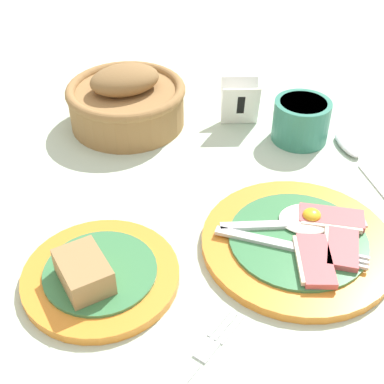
{
  "coord_description": "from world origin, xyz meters",
  "views": [
    {
      "loc": [
        -0.11,
        -0.46,
        0.47
      ],
      "look_at": [
        -0.05,
        0.1,
        0.02
      ],
      "focal_mm": 50.0,
      "sensor_mm": 36.0,
      "label": 1
    }
  ],
  "objects_px": {
    "teaspoon_by_saucer": "(355,155)",
    "number_card": "(240,103)",
    "sugar_cup": "(301,119)",
    "bread_basket": "(127,100)",
    "breakfast_plate": "(300,240)",
    "bread_plate": "(98,275)",
    "fork_on_cloth": "(185,376)"
  },
  "relations": [
    {
      "from": "sugar_cup",
      "to": "fork_on_cloth",
      "type": "distance_m",
      "value": 0.47
    },
    {
      "from": "bread_plate",
      "to": "fork_on_cloth",
      "type": "distance_m",
      "value": 0.16
    },
    {
      "from": "bread_basket",
      "to": "number_card",
      "type": "relative_size",
      "value": 2.63
    },
    {
      "from": "bread_basket",
      "to": "number_card",
      "type": "distance_m",
      "value": 0.19
    },
    {
      "from": "number_card",
      "to": "bread_plate",
      "type": "bearing_deg",
      "value": -119.57
    },
    {
      "from": "breakfast_plate",
      "to": "fork_on_cloth",
      "type": "distance_m",
      "value": 0.23
    },
    {
      "from": "breakfast_plate",
      "to": "number_card",
      "type": "bearing_deg",
      "value": 94.38
    },
    {
      "from": "bread_basket",
      "to": "bread_plate",
      "type": "bearing_deg",
      "value": -96.71
    },
    {
      "from": "bread_basket",
      "to": "teaspoon_by_saucer",
      "type": "bearing_deg",
      "value": -22.26
    },
    {
      "from": "teaspoon_by_saucer",
      "to": "number_card",
      "type": "bearing_deg",
      "value": 45.83
    },
    {
      "from": "sugar_cup",
      "to": "bread_basket",
      "type": "xyz_separation_m",
      "value": [
        -0.27,
        0.08,
        0.01
      ]
    },
    {
      "from": "breakfast_plate",
      "to": "teaspoon_by_saucer",
      "type": "distance_m",
      "value": 0.22
    },
    {
      "from": "bread_basket",
      "to": "breakfast_plate",
      "type": "bearing_deg",
      "value": -56.86
    },
    {
      "from": "breakfast_plate",
      "to": "sugar_cup",
      "type": "relative_size",
      "value": 2.7
    },
    {
      "from": "bread_basket",
      "to": "number_card",
      "type": "bearing_deg",
      "value": -5.99
    },
    {
      "from": "bread_plate",
      "to": "teaspoon_by_saucer",
      "type": "relative_size",
      "value": 0.95
    },
    {
      "from": "number_card",
      "to": "bread_basket",
      "type": "bearing_deg",
      "value": 178.76
    },
    {
      "from": "bread_plate",
      "to": "fork_on_cloth",
      "type": "height_order",
      "value": "bread_plate"
    },
    {
      "from": "teaspoon_by_saucer",
      "to": "sugar_cup",
      "type": "bearing_deg",
      "value": 42.13
    },
    {
      "from": "bread_plate",
      "to": "sugar_cup",
      "type": "xyz_separation_m",
      "value": [
        0.31,
        0.27,
        0.02
      ]
    },
    {
      "from": "bread_plate",
      "to": "fork_on_cloth",
      "type": "bearing_deg",
      "value": -56.99
    },
    {
      "from": "sugar_cup",
      "to": "bread_basket",
      "type": "bearing_deg",
      "value": 163.96
    },
    {
      "from": "breakfast_plate",
      "to": "number_card",
      "type": "relative_size",
      "value": 3.25
    },
    {
      "from": "bread_plate",
      "to": "bread_basket",
      "type": "bearing_deg",
      "value": 83.29
    },
    {
      "from": "bread_basket",
      "to": "sugar_cup",
      "type": "bearing_deg",
      "value": -16.04
    },
    {
      "from": "number_card",
      "to": "breakfast_plate",
      "type": "bearing_deg",
      "value": -80.87
    },
    {
      "from": "bread_plate",
      "to": "number_card",
      "type": "bearing_deg",
      "value": 55.67
    },
    {
      "from": "bread_basket",
      "to": "number_card",
      "type": "xyz_separation_m",
      "value": [
        0.18,
        -0.02,
        -0.01
      ]
    },
    {
      "from": "bread_plate",
      "to": "fork_on_cloth",
      "type": "relative_size",
      "value": 1.24
    },
    {
      "from": "breakfast_plate",
      "to": "teaspoon_by_saucer",
      "type": "height_order",
      "value": "breakfast_plate"
    },
    {
      "from": "breakfast_plate",
      "to": "bread_plate",
      "type": "distance_m",
      "value": 0.25
    },
    {
      "from": "breakfast_plate",
      "to": "bread_basket",
      "type": "xyz_separation_m",
      "value": [
        -0.21,
        0.32,
        0.03
      ]
    }
  ]
}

